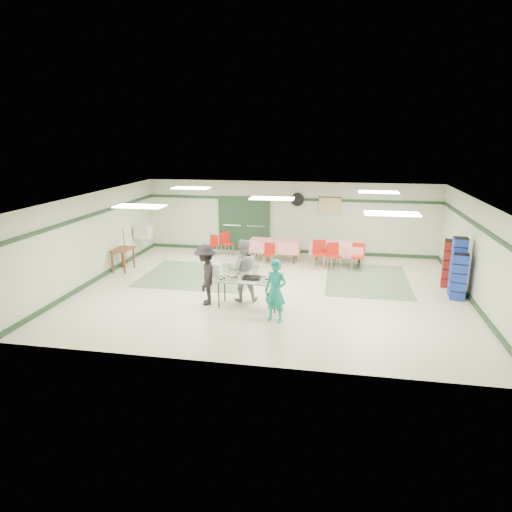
% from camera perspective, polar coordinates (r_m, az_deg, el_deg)
% --- Properties ---
extents(floor, '(11.00, 11.00, 0.00)m').
position_cam_1_polar(floor, '(13.33, 1.92, -4.28)').
color(floor, beige).
rests_on(floor, ground).
extents(ceiling, '(11.00, 11.00, 0.00)m').
position_cam_1_polar(ceiling, '(12.70, 2.03, 7.30)').
color(ceiling, silver).
rests_on(ceiling, wall_back).
extents(wall_back, '(11.00, 0.00, 11.00)m').
position_cam_1_polar(wall_back, '(17.32, 4.17, 4.81)').
color(wall_back, '#B7BDA1').
rests_on(wall_back, floor).
extents(wall_front, '(11.00, 0.00, 11.00)m').
position_cam_1_polar(wall_front, '(8.71, -2.40, -5.50)').
color(wall_front, '#B7BDA1').
rests_on(wall_front, floor).
extents(wall_left, '(0.00, 9.00, 9.00)m').
position_cam_1_polar(wall_left, '(14.76, -19.67, 2.19)').
color(wall_left, '#B7BDA1').
rests_on(wall_left, floor).
extents(wall_right, '(0.00, 9.00, 9.00)m').
position_cam_1_polar(wall_right, '(13.34, 26.04, 0.23)').
color(wall_right, '#B7BDA1').
rests_on(wall_right, floor).
extents(trim_back, '(11.00, 0.06, 0.10)m').
position_cam_1_polar(trim_back, '(17.18, 4.20, 7.10)').
color(trim_back, '#1E3720').
rests_on(trim_back, wall_back).
extents(baseboard_back, '(11.00, 0.06, 0.12)m').
position_cam_1_polar(baseboard_back, '(17.57, 4.08, 0.65)').
color(baseboard_back, '#1E3720').
rests_on(baseboard_back, floor).
extents(trim_left, '(0.06, 9.00, 0.10)m').
position_cam_1_polar(trim_left, '(14.62, -19.80, 4.86)').
color(trim_left, '#1E3720').
rests_on(trim_left, wall_back).
extents(baseboard_left, '(0.06, 9.00, 0.12)m').
position_cam_1_polar(baseboard_left, '(15.07, -19.14, -2.60)').
color(baseboard_left, '#1E3720').
rests_on(baseboard_left, floor).
extents(trim_right, '(0.06, 9.00, 0.10)m').
position_cam_1_polar(trim_right, '(13.19, 26.27, 3.18)').
color(trim_right, '#1E3720').
rests_on(trim_right, wall_back).
extents(baseboard_right, '(0.06, 9.00, 0.12)m').
position_cam_1_polar(baseboard_right, '(13.68, 25.31, -4.99)').
color(baseboard_right, '#1E3720').
rests_on(baseboard_right, floor).
extents(green_patch_a, '(3.50, 3.00, 0.01)m').
position_cam_1_polar(green_patch_a, '(14.80, -7.13, -2.41)').
color(green_patch_a, '#5F7757').
rests_on(green_patch_a, floor).
extents(green_patch_b, '(2.50, 3.50, 0.01)m').
position_cam_1_polar(green_patch_b, '(14.66, 13.71, -2.90)').
color(green_patch_b, '#5F7757').
rests_on(green_patch_b, floor).
extents(double_door_left, '(0.90, 0.06, 2.10)m').
position_cam_1_polar(double_door_left, '(17.69, -2.99, 4.06)').
color(double_door_left, gray).
rests_on(double_door_left, floor).
extents(double_door_right, '(0.90, 0.06, 2.10)m').
position_cam_1_polar(double_door_right, '(17.49, 0.04, 3.96)').
color(double_door_right, gray).
rests_on(double_door_right, floor).
extents(door_frame, '(2.00, 0.03, 2.15)m').
position_cam_1_polar(door_frame, '(17.56, -1.51, 4.00)').
color(door_frame, '#1E3720').
rests_on(door_frame, floor).
extents(wall_fan, '(0.50, 0.10, 0.50)m').
position_cam_1_polar(wall_fan, '(17.12, 5.19, 7.05)').
color(wall_fan, black).
rests_on(wall_fan, wall_back).
extents(scroll_banner, '(0.80, 0.02, 0.60)m').
position_cam_1_polar(scroll_banner, '(17.09, 9.21, 6.22)').
color(scroll_banner, '#C7B77C').
rests_on(scroll_banner, wall_back).
extents(serving_table, '(1.73, 0.75, 0.76)m').
position_cam_1_polar(serving_table, '(11.84, -0.90, -3.15)').
color(serving_table, '#B2B1AC').
rests_on(serving_table, floor).
extents(sheet_tray_right, '(0.64, 0.49, 0.02)m').
position_cam_1_polar(sheet_tray_right, '(11.70, 1.66, -3.06)').
color(sheet_tray_right, silver).
rests_on(sheet_tray_right, serving_table).
extents(sheet_tray_mid, '(0.63, 0.49, 0.02)m').
position_cam_1_polar(sheet_tray_mid, '(12.01, -1.31, -2.59)').
color(sheet_tray_mid, silver).
rests_on(sheet_tray_mid, serving_table).
extents(sheet_tray_left, '(0.56, 0.43, 0.02)m').
position_cam_1_polar(sheet_tray_left, '(11.81, -3.72, -2.92)').
color(sheet_tray_left, silver).
rests_on(sheet_tray_left, serving_table).
extents(baking_pan, '(0.46, 0.29, 0.08)m').
position_cam_1_polar(baking_pan, '(11.81, -0.53, -2.75)').
color(baking_pan, black).
rests_on(baking_pan, serving_table).
extents(foam_box_stack, '(0.26, 0.24, 0.35)m').
position_cam_1_polar(foam_box_stack, '(12.07, -4.98, -1.76)').
color(foam_box_stack, white).
rests_on(foam_box_stack, serving_table).
extents(volunteer_teal, '(0.65, 0.52, 1.54)m').
position_cam_1_polar(volunteer_teal, '(10.94, 2.46, -4.40)').
color(volunteer_teal, '#159182').
rests_on(volunteer_teal, floor).
extents(volunteer_grey, '(0.96, 0.82, 1.70)m').
position_cam_1_polar(volunteer_grey, '(12.28, -1.66, -1.80)').
color(volunteer_grey, '#939499').
rests_on(volunteer_grey, floor).
extents(volunteer_dark, '(0.83, 1.16, 1.63)m').
position_cam_1_polar(volunteer_dark, '(12.10, -6.33, -2.34)').
color(volunteer_dark, black).
rests_on(volunteer_dark, floor).
extents(dining_table_a, '(1.92, 1.02, 0.77)m').
position_cam_1_polar(dining_table_a, '(16.09, 10.14, 0.98)').
color(dining_table_a, red).
rests_on(dining_table_a, floor).
extents(dining_table_b, '(1.79, 0.85, 0.77)m').
position_cam_1_polar(dining_table_b, '(16.23, 2.36, 1.33)').
color(dining_table_b, red).
rests_on(dining_table_b, floor).
extents(chair_a, '(0.53, 0.53, 0.88)m').
position_cam_1_polar(chair_a, '(15.54, 9.68, 0.39)').
color(chair_a, '#B2240E').
rests_on(chair_a, floor).
extents(chair_b, '(0.46, 0.46, 0.94)m').
position_cam_1_polar(chair_b, '(15.55, 7.87, 0.63)').
color(chair_b, '#B2240E').
rests_on(chair_b, floor).
extents(chair_c, '(0.46, 0.46, 0.89)m').
position_cam_1_polar(chair_c, '(15.56, 12.62, 0.28)').
color(chair_c, '#B2240E').
rests_on(chair_c, floor).
extents(chair_d, '(0.40, 0.40, 0.78)m').
position_cam_1_polar(chair_d, '(15.72, 1.63, 0.53)').
color(chair_d, '#B2240E').
rests_on(chair_d, floor).
extents(chair_loose_a, '(0.57, 0.57, 0.87)m').
position_cam_1_polar(chair_loose_a, '(17.04, -3.78, 1.85)').
color(chair_loose_a, '#B2240E').
rests_on(chair_loose_a, floor).
extents(chair_loose_b, '(0.49, 0.49, 0.79)m').
position_cam_1_polar(chair_loose_b, '(16.99, -5.46, 1.58)').
color(chair_loose_b, '#B2240E').
rests_on(chair_loose_b, floor).
extents(crate_stack_blue_a, '(0.47, 0.47, 1.29)m').
position_cam_1_polar(crate_stack_blue_a, '(13.62, 24.06, -2.35)').
color(crate_stack_blue_a, '#1A3C9C').
rests_on(crate_stack_blue_a, floor).
extents(crate_stack_red, '(0.51, 0.51, 1.41)m').
position_cam_1_polar(crate_stack_red, '(14.62, 23.14, -0.88)').
color(crate_stack_red, maroon).
rests_on(crate_stack_red, floor).
extents(crate_stack_blue_b, '(0.40, 0.40, 1.67)m').
position_cam_1_polar(crate_stack_blue_b, '(13.82, 23.90, -1.27)').
color(crate_stack_blue_b, '#1A3C9C').
rests_on(crate_stack_blue_b, floor).
extents(printer_table, '(0.55, 0.84, 0.74)m').
position_cam_1_polar(printer_table, '(15.71, -16.34, 0.50)').
color(printer_table, brown).
rests_on(printer_table, floor).
extents(office_printer, '(0.55, 0.48, 0.42)m').
position_cam_1_polar(office_printer, '(17.13, -13.93, 2.95)').
color(office_printer, beige).
rests_on(office_printer, printer_table).
extents(broom, '(0.04, 0.21, 1.31)m').
position_cam_1_polar(broom, '(16.05, -16.04, 1.01)').
color(broom, brown).
rests_on(broom, floor).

